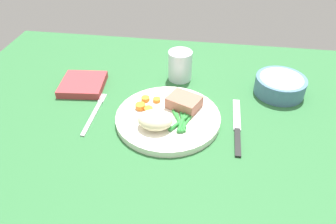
{
  "coord_description": "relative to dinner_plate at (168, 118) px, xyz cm",
  "views": [
    {
      "loc": [
        8.2,
        -57.86,
        51.03
      ],
      "look_at": [
        -0.53,
        1.14,
        4.6
      ],
      "focal_mm": 34.44,
      "sensor_mm": 36.0,
      "label": 1
    }
  ],
  "objects": [
    {
      "name": "dining_table",
      "position": [
        0.53,
        -1.14,
        -1.8
      ],
      "size": [
        120.0,
        90.0,
        2.0
      ],
      "color": "#2D6B38",
      "rests_on": "ground"
    },
    {
      "name": "dinner_plate",
      "position": [
        0.0,
        0.0,
        0.0
      ],
      "size": [
        24.85,
        24.85,
        1.6
      ],
      "primitive_type": "cylinder",
      "color": "white",
      "rests_on": "dining_table"
    },
    {
      "name": "meat_portion",
      "position": [
        3.35,
        3.91,
        2.2
      ],
      "size": [
        9.2,
        8.3,
        2.8
      ],
      "primitive_type": "cube",
      "rotation": [
        0.0,
        0.0,
        -0.42
      ],
      "color": "#A86B56",
      "rests_on": "dinner_plate"
    },
    {
      "name": "mashed_potatoes",
      "position": [
        -2.24,
        -4.47,
        2.72
      ],
      "size": [
        7.83,
        6.28,
        3.84
      ],
      "primitive_type": "ellipsoid",
      "color": "beige",
      "rests_on": "dinner_plate"
    },
    {
      "name": "carrot_slices",
      "position": [
        -5.9,
        2.9,
        1.31
      ],
      "size": [
        5.57,
        6.21,
        1.22
      ],
      "color": "orange",
      "rests_on": "dinner_plate"
    },
    {
      "name": "green_beans",
      "position": [
        3.34,
        -2.09,
        1.19
      ],
      "size": [
        5.32,
        9.42,
        0.89
      ],
      "color": "#2D8C38",
      "rests_on": "dinner_plate"
    },
    {
      "name": "fork",
      "position": [
        -18.29,
        -0.26,
        -0.6
      ],
      "size": [
        1.44,
        16.6,
        0.4
      ],
      "rotation": [
        0.0,
        0.0,
        -0.0
      ],
      "color": "silver",
      "rests_on": "dining_table"
    },
    {
      "name": "knife",
      "position": [
        16.31,
        -0.29,
        -0.6
      ],
      "size": [
        1.7,
        20.5,
        0.64
      ],
      "rotation": [
        0.0,
        0.0,
        -0.06
      ],
      "color": "black",
      "rests_on": "dining_table"
    },
    {
      "name": "water_glass",
      "position": [
        0.76,
        19.41,
        2.84
      ],
      "size": [
        6.65,
        6.65,
        8.34
      ],
      "color": "silver",
      "rests_on": "dining_table"
    },
    {
      "name": "salad_bowl",
      "position": [
        27.55,
        15.94,
        1.81
      ],
      "size": [
        13.04,
        13.04,
        4.63
      ],
      "color": "#4C7299",
      "rests_on": "dining_table"
    },
    {
      "name": "napkin",
      "position": [
        -25.14,
        10.86,
        0.18
      ],
      "size": [
        12.5,
        12.62,
        1.97
      ],
      "primitive_type": "cube",
      "rotation": [
        0.0,
        0.0,
        0.1
      ],
      "color": "#B2383D",
      "rests_on": "dining_table"
    }
  ]
}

